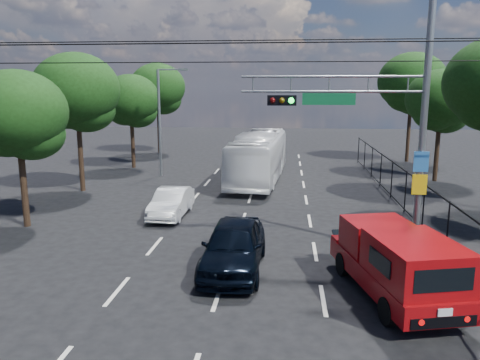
# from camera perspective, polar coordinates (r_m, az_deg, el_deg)

# --- Properties ---
(lane_markings) EXTENTS (6.12, 38.00, 0.01)m
(lane_markings) POSITION_cam_1_polar(r_m,az_deg,el_deg) (23.27, 0.85, -3.40)
(lane_markings) COLOR beige
(lane_markings) RESTS_ON ground
(signal_mast) EXTENTS (6.43, 0.39, 9.50)m
(signal_mast) POSITION_cam_1_polar(r_m,az_deg,el_deg) (16.79, 17.58, 8.50)
(signal_mast) COLOR slate
(signal_mast) RESTS_ON ground
(streetlight_left) EXTENTS (2.09, 0.22, 7.08)m
(streetlight_left) POSITION_cam_1_polar(r_m,az_deg,el_deg) (31.58, -9.50, 7.57)
(streetlight_left) COLOR slate
(streetlight_left) RESTS_ON ground
(utility_wires) EXTENTS (22.00, 5.04, 0.74)m
(utility_wires) POSITION_cam_1_polar(r_m,az_deg,el_deg) (17.42, -0.55, 15.65)
(utility_wires) COLOR black
(utility_wires) RESTS_ON ground
(fence_right) EXTENTS (0.06, 34.03, 2.00)m
(fence_right) POSITION_cam_1_polar(r_m,az_deg,el_deg) (21.94, 20.64, -2.29)
(fence_right) COLOR black
(fence_right) RESTS_ON ground
(tree_right_d) EXTENTS (4.32, 4.32, 7.02)m
(tree_right_d) POSITION_cam_1_polar(r_m,az_deg,el_deg) (31.94, 23.30, 8.49)
(tree_right_d) COLOR black
(tree_right_d) RESTS_ON ground
(tree_right_e) EXTENTS (5.28, 5.28, 8.58)m
(tree_right_e) POSITION_cam_1_polar(r_m,az_deg,el_deg) (39.68, 20.22, 10.65)
(tree_right_e) COLOR black
(tree_right_e) RESTS_ON ground
(tree_left_b) EXTENTS (4.08, 4.08, 6.63)m
(tree_left_b) POSITION_cam_1_polar(r_m,az_deg,el_deg) (21.55, -25.40, 6.69)
(tree_left_b) COLOR black
(tree_left_b) RESTS_ON ground
(tree_left_c) EXTENTS (4.80, 4.80, 7.80)m
(tree_left_c) POSITION_cam_1_polar(r_m,az_deg,el_deg) (28.00, -19.23, 9.62)
(tree_left_c) COLOR black
(tree_left_c) RESTS_ON ground
(tree_left_d) EXTENTS (4.20, 4.20, 6.83)m
(tree_left_d) POSITION_cam_1_polar(r_m,az_deg,el_deg) (35.32, -13.11, 9.07)
(tree_left_d) COLOR black
(tree_left_d) RESTS_ON ground
(tree_left_e) EXTENTS (4.92, 4.92, 7.99)m
(tree_left_e) POSITION_cam_1_polar(r_m,az_deg,el_deg) (43.01, -9.98, 10.62)
(tree_left_e) COLOR black
(tree_left_e) RESTS_ON ground
(red_pickup) EXTENTS (3.14, 5.71, 2.02)m
(red_pickup) POSITION_cam_1_polar(r_m,az_deg,el_deg) (14.11, 18.44, -9.33)
(red_pickup) COLOR black
(red_pickup) RESTS_ON ground
(navy_hatchback) EXTENTS (1.99, 4.79, 1.62)m
(navy_hatchback) POSITION_cam_1_polar(r_m,az_deg,el_deg) (15.42, -0.78, -8.03)
(navy_hatchback) COLOR black
(navy_hatchback) RESTS_ON ground
(white_bus) EXTENTS (3.38, 11.15, 3.06)m
(white_bus) POSITION_cam_1_polar(r_m,az_deg,el_deg) (29.90, 2.32, 2.86)
(white_bus) COLOR white
(white_bus) RESTS_ON ground
(white_van) EXTENTS (1.43, 3.92, 1.28)m
(white_van) POSITION_cam_1_polar(r_m,az_deg,el_deg) (21.93, -8.36, -2.73)
(white_van) COLOR silver
(white_van) RESTS_ON ground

